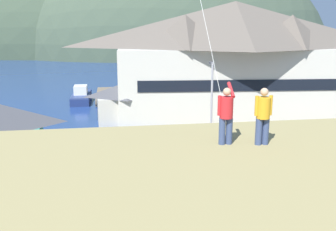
% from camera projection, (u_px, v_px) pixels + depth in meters
% --- Properties ---
extents(ground_plane, '(600.00, 600.00, 0.00)m').
position_uv_depth(ground_plane, '(213.00, 221.00, 19.97)').
color(ground_plane, '#66604C').
extents(parking_lot_pad, '(40.00, 20.00, 0.10)m').
position_uv_depth(parking_lot_pad, '(193.00, 182.00, 24.76)').
color(parking_lot_pad, gray).
rests_on(parking_lot_pad, ground).
extents(bay_water, '(360.00, 84.00, 0.03)m').
position_uv_depth(bay_water, '(136.00, 73.00, 77.68)').
color(bay_water, navy).
rests_on(bay_water, ground).
extents(far_hill_east_peak, '(129.39, 59.77, 62.32)m').
position_uv_depth(far_hill_east_peak, '(102.00, 52.00, 134.27)').
color(far_hill_east_peak, '#3D4C38').
rests_on(far_hill_east_peak, ground).
extents(far_hill_center_saddle, '(102.06, 60.26, 66.16)m').
position_uv_depth(far_hill_center_saddle, '(175.00, 54.00, 127.19)').
color(far_hill_center_saddle, '#42513D').
rests_on(far_hill_center_saddle, ground).
extents(harbor_lodge, '(26.59, 13.48, 12.13)m').
position_uv_depth(harbor_lodge, '(234.00, 56.00, 41.48)').
color(harbor_lodge, beige).
rests_on(harbor_lodge, ground).
extents(storage_shed_waterside, '(6.10, 4.46, 4.07)m').
position_uv_depth(storage_shed_waterside, '(125.00, 102.00, 39.18)').
color(storage_shed_waterside, beige).
rests_on(storage_shed_waterside, ground).
extents(wharf_dock, '(3.20, 10.42, 0.70)m').
position_uv_depth(wharf_dock, '(109.00, 96.00, 52.10)').
color(wharf_dock, '#70604C').
rests_on(wharf_dock, ground).
extents(moored_boat_wharfside, '(2.30, 7.13, 2.16)m').
position_uv_depth(moored_boat_wharfside, '(81.00, 96.00, 49.91)').
color(moored_boat_wharfside, navy).
rests_on(moored_boat_wharfside, ground).
extents(moored_boat_outer_mooring, '(2.35, 6.18, 2.16)m').
position_uv_depth(moored_boat_outer_mooring, '(133.00, 93.00, 52.28)').
color(moored_boat_outer_mooring, '#A8A399').
rests_on(moored_boat_outer_mooring, ground).
extents(parked_car_front_row_silver, '(4.22, 2.10, 1.82)m').
position_uv_depth(parked_car_front_row_silver, '(227.00, 157.00, 26.35)').
color(parked_car_front_row_silver, red).
rests_on(parked_car_front_row_silver, parking_lot_pad).
extents(parked_car_lone_by_shed, '(4.34, 2.35, 1.82)m').
position_uv_depth(parked_car_lone_by_shed, '(122.00, 200.00, 19.89)').
color(parked_car_lone_by_shed, slate).
rests_on(parked_car_lone_by_shed, parking_lot_pad).
extents(parked_car_front_row_end, '(4.28, 2.22, 1.82)m').
position_uv_depth(parked_car_front_row_end, '(322.00, 147.00, 28.41)').
color(parked_car_front_row_end, slate).
rests_on(parked_car_front_row_end, parking_lot_pad).
extents(parked_car_mid_row_center, '(4.26, 2.16, 1.82)m').
position_uv_depth(parked_car_mid_row_center, '(219.00, 199.00, 20.02)').
color(parked_car_mid_row_center, '#236633').
rests_on(parked_car_mid_row_center, parking_lot_pad).
extents(parked_car_back_row_left, '(4.25, 2.15, 1.82)m').
position_uv_depth(parked_car_back_row_left, '(107.00, 166.00, 24.68)').
color(parked_car_back_row_left, '#9EA3A8').
rests_on(parked_car_back_row_left, parking_lot_pad).
extents(parking_light_pole, '(0.24, 0.78, 6.97)m').
position_uv_depth(parking_light_pole, '(211.00, 101.00, 29.52)').
color(parking_light_pole, '#ADADB2').
rests_on(parking_light_pole, parking_lot_pad).
extents(person_kite_flyer, '(0.51, 0.66, 1.86)m').
position_uv_depth(person_kite_flyer, '(226.00, 114.00, 11.63)').
color(person_kite_flyer, '#384770').
rests_on(person_kite_flyer, grassy_hill_foreground).
extents(person_companion, '(0.55, 0.40, 1.74)m').
position_uv_depth(person_companion, '(263.00, 115.00, 11.59)').
color(person_companion, '#384770').
rests_on(person_companion, grassy_hill_foreground).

